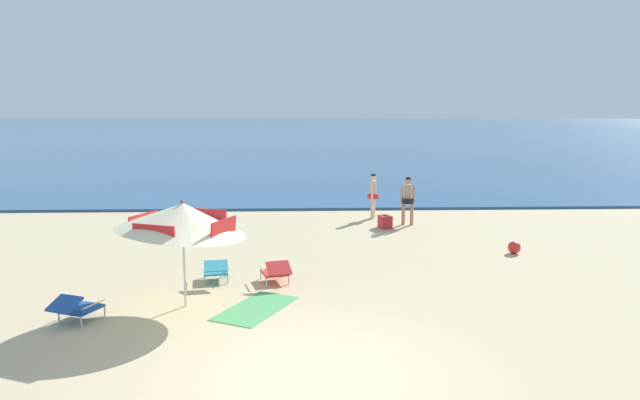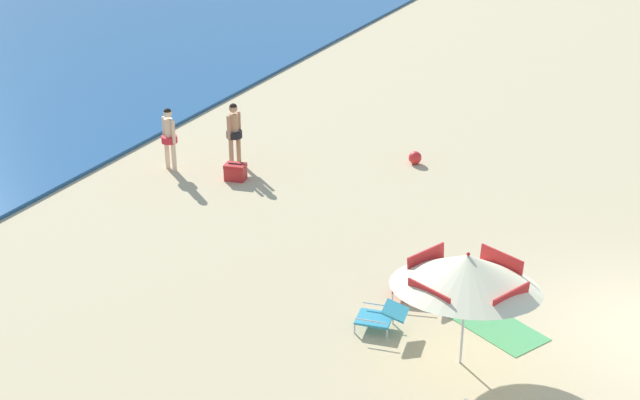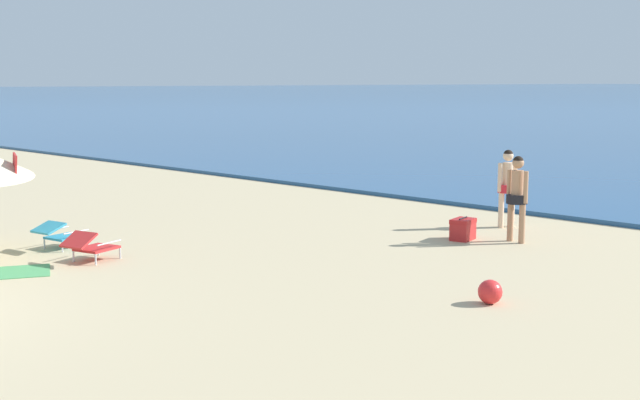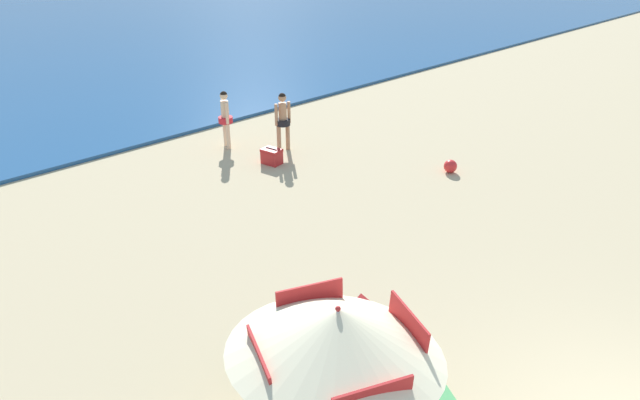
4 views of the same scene
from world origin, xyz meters
TOP-DOWN VIEW (x-y plane):
  - lounge_chair_under_umbrella at (-2.04, 4.50)m, footprint 0.67×0.95m
  - lounge_chair_facing_sea at (-0.73, 4.34)m, footprint 0.75×0.99m
  - person_standing_near_shore at (3.36, 10.72)m, footprint 0.47×0.39m
  - person_standing_beside at (2.38, 11.96)m, footprint 0.39×0.45m
  - cooler_box at (2.54, 10.22)m, footprint 0.44×0.56m
  - beach_ball at (5.40, 6.73)m, footprint 0.33×0.33m

SIDE VIEW (x-z plane):
  - beach_ball at x=5.40m, z-range 0.00..0.33m
  - cooler_box at x=2.54m, z-range -0.01..0.42m
  - lounge_chair_facing_sea at x=-0.73m, z-range 0.01..0.53m
  - lounge_chair_under_umbrella at x=-2.04m, z-range 0.03..0.53m
  - person_standing_beside at x=2.38m, z-range 0.12..1.71m
  - person_standing_near_shore at x=3.36m, z-range 0.13..1.72m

